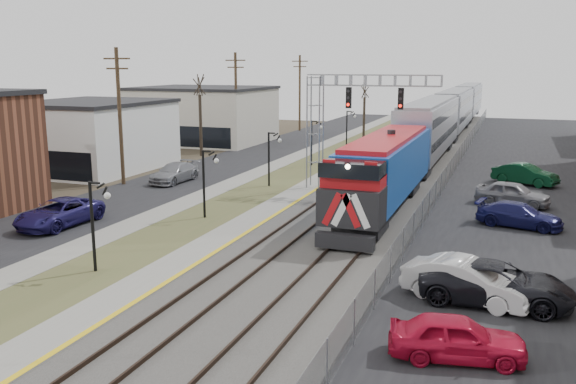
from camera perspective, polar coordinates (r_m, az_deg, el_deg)
The scene contains 25 objects.
ground at distance 19.79m, azimuth -22.63°, elevation -15.52°, with size 160.00×160.00×0.00m, color #473D2D.
street_west at distance 54.01m, azimuth -6.39°, elevation 2.43°, with size 7.00×120.00×0.04m, color black.
sidewalk at distance 52.16m, azimuth -1.96°, elevation 2.19°, with size 2.00×120.00×0.08m, color gray.
grass_median at distance 51.12m, azimuth 1.15°, elevation 1.98°, with size 4.00×120.00×0.06m, color #4C532C.
platform at distance 50.22m, azimuth 4.39°, elevation 1.88°, with size 2.00×120.00×0.24m, color gray.
ballast_bed at distance 49.12m, azimuth 10.01°, elevation 1.48°, with size 8.00×120.00×0.20m, color #595651.
parking_lot at distance 48.53m, azimuth 24.07°, elevation 0.40°, with size 16.00×120.00×0.04m, color black.
platform_edge at distance 49.97m, azimuth 5.36°, elevation 1.95°, with size 0.24×120.00×0.01m, color gold.
track_near at distance 49.47m, azimuth 7.74°, elevation 1.83°, with size 1.58×120.00×0.15m.
track_far at distance 48.85m, azimuth 11.75°, elevation 1.56°, with size 1.58×120.00×0.15m.
train at distance 71.55m, azimuth 14.70°, elevation 6.76°, with size 3.00×85.85×5.33m.
signal_gantry at distance 42.24m, azimuth 4.79°, elevation 7.46°, with size 9.00×1.07×8.15m.
lampposts at distance 35.65m, azimuth -7.67°, elevation 0.76°, with size 0.14×62.14×4.00m.
utility_poles at distance 46.42m, azimuth -15.45°, elevation 6.74°, with size 0.28×80.28×10.00m.
fence at distance 48.45m, azimuth 14.93°, elevation 1.96°, with size 0.04×120.00×1.60m, color gray.
buildings_west at distance 50.08m, azimuth -21.94°, elevation 4.37°, with size 14.00×67.00×7.00m.
bare_trees at distance 57.64m, azimuth -5.75°, elevation 5.73°, with size 12.30×42.30×5.95m.
car_lot_a at distance 19.55m, azimuth 15.52°, elevation -13.09°, with size 1.64×4.07×1.39m, color #BA0E2D.
car_lot_b at distance 24.08m, azimuth 16.41°, elevation -8.06°, with size 1.68×4.81×1.58m, color beige.
car_lot_c at distance 24.19m, azimuth 18.90°, elevation -8.17°, with size 2.58×5.59×1.55m, color black.
car_lot_d at distance 35.75m, azimuth 20.82°, elevation -2.08°, with size 1.86×4.57×1.32m, color #16174E.
car_lot_e at distance 40.93m, azimuth 20.29°, elevation -0.20°, with size 1.82×4.52×1.54m, color gray.
car_lot_f at distance 48.50m, azimuth 21.30°, elevation 1.51°, with size 1.62×4.66×1.53m, color #0A361D.
car_street_a at distance 35.89m, azimuth -20.61°, elevation -1.89°, with size 2.45×5.31×1.48m, color #1E1854.
car_street_b at distance 46.93m, azimuth -10.58°, elevation 1.74°, with size 2.00×4.92×1.43m, color gray.
Camera 1 is at (12.47, -12.60, 8.80)m, focal length 38.00 mm.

